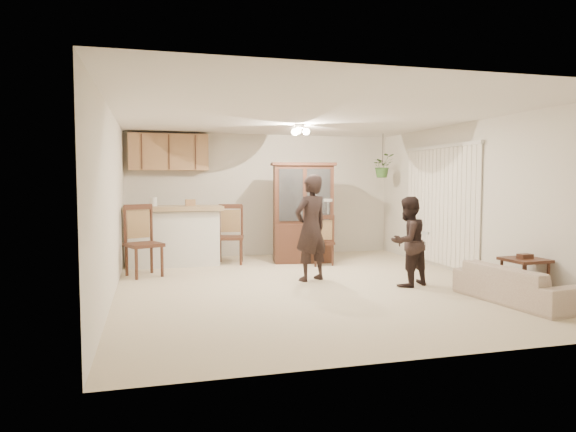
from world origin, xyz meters
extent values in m
plane|color=#C3AE94|center=(0.00, 0.00, 0.00)|extent=(6.50, 6.50, 0.00)
cube|color=silver|center=(0.00, 0.00, 2.50)|extent=(5.50, 6.50, 0.02)
cube|color=beige|center=(0.00, 3.25, 1.25)|extent=(5.50, 0.02, 2.50)
cube|color=beige|center=(0.00, -3.25, 1.25)|extent=(5.50, 0.02, 2.50)
cube|color=beige|center=(-2.75, 0.00, 1.25)|extent=(0.02, 6.50, 2.50)
cube|color=beige|center=(2.75, 0.00, 1.25)|extent=(0.02, 6.50, 2.50)
cube|color=silver|center=(-1.85, 2.35, 0.50)|extent=(1.60, 0.55, 1.00)
cube|color=tan|center=(-1.85, 2.35, 1.05)|extent=(1.75, 0.70, 0.08)
cube|color=olive|center=(-1.90, 3.07, 2.10)|extent=(1.50, 0.34, 0.70)
imported|color=#2D5221|center=(2.30, 2.40, 1.85)|extent=(0.43, 0.37, 0.48)
cylinder|color=black|center=(2.30, 2.40, 2.17)|extent=(0.01, 0.01, 0.65)
imported|color=beige|center=(2.24, -1.68, 0.37)|extent=(0.96, 1.95, 0.73)
imported|color=black|center=(0.14, 0.37, 0.90)|extent=(0.77, 0.66, 1.80)
imported|color=black|center=(1.39, -0.41, 0.68)|extent=(0.80, 0.72, 1.35)
cube|color=#3C2015|center=(0.53, 2.11, 0.37)|extent=(1.15, 0.59, 0.74)
cube|color=#3C2015|center=(0.53, 2.11, 1.29)|extent=(1.15, 0.53, 1.10)
cube|color=silver|center=(0.53, 2.11, 1.29)|extent=(0.95, 0.15, 0.97)
cube|color=#3C2015|center=(0.53, 2.11, 1.86)|extent=(1.25, 0.62, 0.06)
cube|color=#3C2015|center=(2.46, -1.57, 0.52)|extent=(0.52, 0.52, 0.04)
cube|color=#3C2015|center=(2.46, -1.57, 0.15)|extent=(0.44, 0.44, 0.03)
cube|color=#3C2015|center=(2.46, -1.57, 0.57)|extent=(0.18, 0.13, 0.06)
cube|color=#3C2015|center=(-2.37, 1.40, 0.52)|extent=(0.67, 0.67, 0.06)
cube|color=#987C4C|center=(-2.37, 1.40, 0.83)|extent=(0.37, 0.19, 0.45)
cube|color=#3C2015|center=(-2.37, 1.40, 1.12)|extent=(0.45, 0.22, 0.09)
cube|color=#3C2015|center=(-0.83, 2.29, 0.49)|extent=(0.58, 0.58, 0.05)
cube|color=#987C4C|center=(-0.83, 2.29, 0.79)|extent=(0.36, 0.11, 0.43)
cube|color=#3C2015|center=(-0.83, 2.29, 1.06)|extent=(0.45, 0.13, 0.09)
cube|color=#3C2015|center=(0.75, 1.72, 0.41)|extent=(0.45, 0.45, 0.04)
cube|color=#987C4C|center=(0.75, 1.72, 0.66)|extent=(0.31, 0.07, 0.36)
cube|color=#3C2015|center=(0.75, 1.72, 0.90)|extent=(0.38, 0.07, 0.07)
cube|color=silver|center=(0.30, 0.02, 1.26)|extent=(0.10, 0.15, 0.04)
cube|color=silver|center=(1.50, -0.69, 0.81)|extent=(0.08, 0.12, 0.04)
camera|label=1|loc=(-2.24, -7.17, 1.56)|focal=32.00mm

